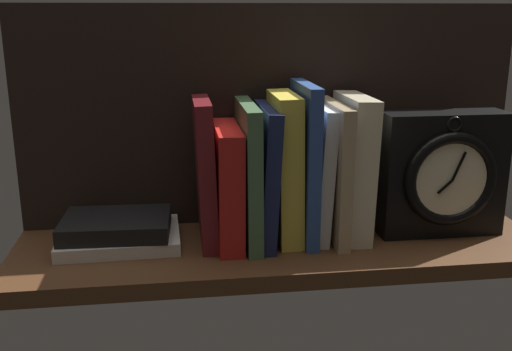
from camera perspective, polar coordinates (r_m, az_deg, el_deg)
name	(u,v)px	position (r cm, az deg, el deg)	size (l,w,h in cm)	color
ground_plane	(282,250)	(92.44, 2.51, -7.14)	(81.24, 23.55, 2.50)	#4C2D19
back_panel	(271,116)	(97.72, 1.46, 5.75)	(81.24, 1.20, 35.53)	black
book_maroon_dawkins	(205,173)	(89.23, -4.90, 0.28)	(2.44, 12.78, 21.94)	maroon
book_red_requiem	(228,185)	(90.01, -2.75, -0.90)	(3.63, 15.76, 17.84)	red
book_green_romantic	(248,173)	(89.88, -0.73, 0.22)	(2.16, 16.81, 21.25)	#476B44
book_navy_bierce	(265,174)	(90.28, 0.83, 0.11)	(2.21, 15.34, 20.71)	#192147
book_yellow_seinlanguage	(285,168)	(90.56, 2.80, 0.75)	(3.48, 12.49, 22.56)	gold
book_blue_modern	(304,162)	(90.97, 4.67, 1.27)	(1.95, 14.54, 24.05)	#2D4C8E
book_white_catcher	(319,173)	(91.92, 6.03, 0.27)	(1.98, 12.25, 20.57)	silver
book_tan_shortstories	(333,171)	(92.41, 7.38, 0.47)	(1.90, 16.14, 21.08)	tan
book_cream_twain	(352,167)	(93.14, 9.24, 0.82)	(3.75, 13.33, 22.05)	beige
framed_clock	(442,174)	(97.12, 17.46, 0.12)	(19.45, 7.61, 19.45)	black
book_stack_side	(118,231)	(92.77, -13.11, -5.23)	(18.29, 13.97, 4.53)	beige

